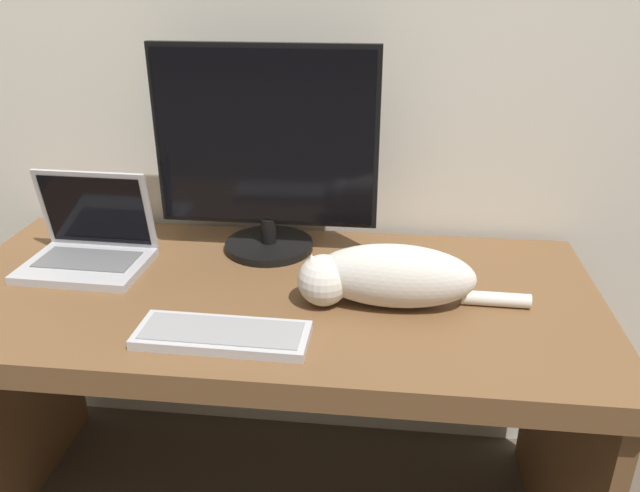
{
  "coord_description": "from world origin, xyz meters",
  "views": [
    {
      "loc": [
        0.26,
        -0.91,
        1.41
      ],
      "look_at": [
        0.13,
        0.32,
        0.85
      ],
      "focal_mm": 35.0,
      "sensor_mm": 36.0,
      "label": 1
    }
  ],
  "objects_px": {
    "monitor": "(266,154)",
    "external_keyboard": "(222,335)",
    "cat": "(385,275)",
    "laptop": "(89,247)"
  },
  "relations": [
    {
      "from": "monitor",
      "to": "cat",
      "type": "xyz_separation_m",
      "value": [
        0.31,
        -0.26,
        -0.19
      ]
    },
    {
      "from": "monitor",
      "to": "laptop",
      "type": "height_order",
      "value": "monitor"
    },
    {
      "from": "laptop",
      "to": "cat",
      "type": "distance_m",
      "value": 0.75
    },
    {
      "from": "monitor",
      "to": "cat",
      "type": "distance_m",
      "value": 0.45
    },
    {
      "from": "monitor",
      "to": "external_keyboard",
      "type": "xyz_separation_m",
      "value": [
        -0.01,
        -0.45,
        -0.25
      ]
    },
    {
      "from": "laptop",
      "to": "external_keyboard",
      "type": "distance_m",
      "value": 0.51
    },
    {
      "from": "monitor",
      "to": "external_keyboard",
      "type": "relative_size",
      "value": 1.6
    },
    {
      "from": "external_keyboard",
      "to": "laptop",
      "type": "bearing_deg",
      "value": 145.16
    },
    {
      "from": "external_keyboard",
      "to": "cat",
      "type": "relative_size",
      "value": 0.69
    },
    {
      "from": "cat",
      "to": "external_keyboard",
      "type": "bearing_deg",
      "value": -149.13
    }
  ]
}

